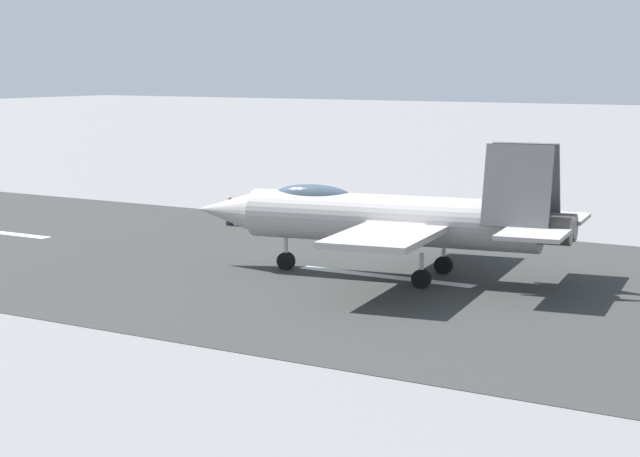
{
  "coord_description": "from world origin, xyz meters",
  "views": [
    {
      "loc": [
        -19.87,
        39.11,
        8.68
      ],
      "look_at": [
        2.64,
        2.38,
        2.2
      ],
      "focal_mm": 61.12,
      "sensor_mm": 36.0,
      "label": 1
    }
  ],
  "objects": [
    {
      "name": "ground_plane",
      "position": [
        0.0,
        0.0,
        0.0
      ],
      "size": [
        400.0,
        400.0,
        0.0
      ],
      "primitive_type": "plane",
      "color": "slate"
    },
    {
      "name": "fighter_jet",
      "position": [
        0.77,
        0.05,
        2.49
      ],
      "size": [
        16.98,
        13.62,
        5.69
      ],
      "color": "#A7A2A2",
      "rests_on": "ground"
    },
    {
      "name": "marker_cone_mid",
      "position": [
        6.29,
        -13.43,
        0.28
      ],
      "size": [
        0.44,
        0.44,
        0.55
      ],
      "primitive_type": "cone",
      "color": "orange",
      "rests_on": "ground"
    },
    {
      "name": "runway_strip",
      "position": [
        -0.02,
        0.0,
        0.01
      ],
      "size": [
        240.0,
        26.0,
        0.02
      ],
      "color": "#313331",
      "rests_on": "ground"
    },
    {
      "name": "crew_person",
      "position": [
        15.02,
        -8.4,
        0.81
      ],
      "size": [
        0.54,
        0.51,
        1.61
      ],
      "color": "#1E2338",
      "rests_on": "ground"
    }
  ]
}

